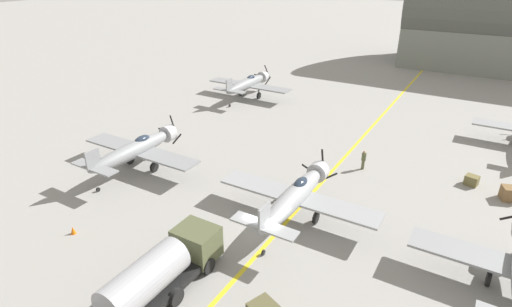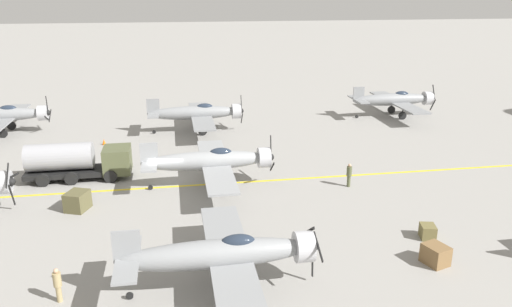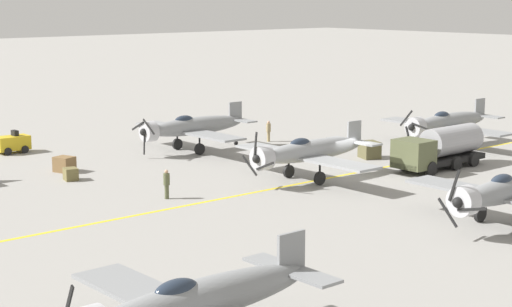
% 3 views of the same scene
% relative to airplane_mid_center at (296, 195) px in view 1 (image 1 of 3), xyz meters
% --- Properties ---
extents(ground_plane, '(400.00, 400.00, 0.00)m').
position_rel_airplane_mid_center_xyz_m(ground_plane, '(-0.34, -3.34, -2.01)').
color(ground_plane, gray).
extents(taxiway_stripe, '(0.30, 160.00, 0.01)m').
position_rel_airplane_mid_center_xyz_m(taxiway_stripe, '(-0.34, -3.34, -2.01)').
color(taxiway_stripe, yellow).
rests_on(taxiway_stripe, ground).
extents(airplane_mid_center, '(12.00, 9.98, 3.79)m').
position_rel_airplane_mid_center_xyz_m(airplane_mid_center, '(0.00, 0.00, 0.00)').
color(airplane_mid_center, '#939598').
rests_on(airplane_mid_center, ground).
extents(airplane_far_left, '(12.00, 9.98, 3.65)m').
position_rel_airplane_mid_center_xyz_m(airplane_far_left, '(-18.16, 22.93, 0.00)').
color(airplane_far_left, gray).
rests_on(airplane_far_left, ground).
extents(airplane_mid_left, '(12.00, 9.98, 3.74)m').
position_rel_airplane_mid_center_xyz_m(airplane_mid_left, '(-15.42, -0.10, 0.00)').
color(airplane_mid_left, gray).
rests_on(airplane_mid_left, ground).
extents(fuel_tanker, '(2.68, 8.00, 2.98)m').
position_rel_airplane_mid_center_xyz_m(fuel_tanker, '(-3.21, -10.07, -0.50)').
color(fuel_tanker, black).
rests_on(fuel_tanker, ground).
extents(ground_crew_walking, '(0.40, 0.40, 1.82)m').
position_rel_airplane_mid_center_xyz_m(ground_crew_walking, '(1.86, 10.22, -1.02)').
color(ground_crew_walking, '#515638').
rests_on(ground_crew_walking, ground).
extents(supply_crate_by_tanker, '(1.58, 1.44, 1.09)m').
position_rel_airplane_mid_center_xyz_m(supply_crate_by_tanker, '(13.33, 11.04, -1.47)').
color(supply_crate_by_tanker, brown).
rests_on(supply_crate_by_tanker, ground).
extents(supply_crate_mid_lane, '(1.18, 1.05, 0.84)m').
position_rel_airplane_mid_center_xyz_m(supply_crate_mid_lane, '(10.52, 12.07, -1.59)').
color(supply_crate_mid_lane, brown).
rests_on(supply_crate_mid_lane, ground).
extents(traffic_cone, '(0.36, 0.36, 0.55)m').
position_rel_airplane_mid_center_xyz_m(traffic_cone, '(-12.30, -9.31, -1.74)').
color(traffic_cone, orange).
rests_on(traffic_cone, ground).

